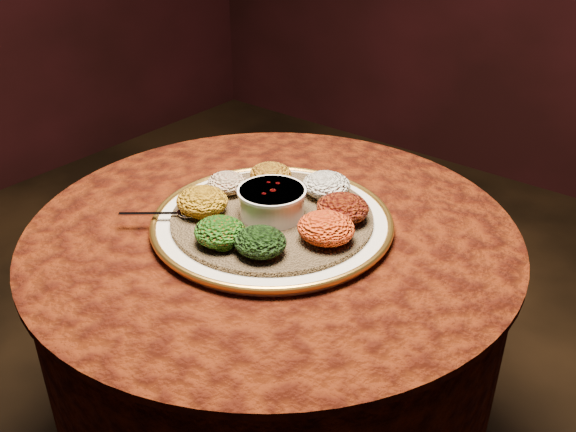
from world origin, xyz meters
The scene contains 13 objects.
table centered at (0.00, 0.00, 0.55)m, with size 0.96×0.96×0.73m.
platter centered at (0.00, 0.00, 0.75)m, with size 0.47×0.47×0.02m.
injera centered at (0.00, 0.00, 0.76)m, with size 0.39×0.39×0.01m, color olive.
stew_bowl centered at (0.00, 0.00, 0.79)m, with size 0.13×0.13×0.05m.
spoon centered at (-0.13, -0.11, 0.77)m, with size 0.12×0.10×0.01m.
portion_ayib centered at (0.04, 0.13, 0.79)m, with size 0.10×0.09×0.05m, color silver.
portion_kitfo centered at (0.12, 0.07, 0.79)m, with size 0.10×0.10×0.05m, color black.
portion_tikil centered at (0.14, -0.01, 0.79)m, with size 0.11×0.10×0.05m, color #B6670F.
portion_gomen centered at (0.07, -0.12, 0.78)m, with size 0.09×0.09×0.05m, color black.
portion_mixveg centered at (0.00, -0.14, 0.78)m, with size 0.10×0.09×0.05m, color #9F2D0A.
portion_kik centered at (-0.11, -0.08, 0.79)m, with size 0.10×0.10×0.05m, color #C18411.
portion_timatim centered at (-0.13, 0.02, 0.78)m, with size 0.08×0.08×0.04m, color maroon.
portion_shiro centered at (-0.09, 0.10, 0.78)m, with size 0.09×0.09×0.04m, color #956412.
Camera 1 is at (0.70, -0.82, 1.37)m, focal length 40.00 mm.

